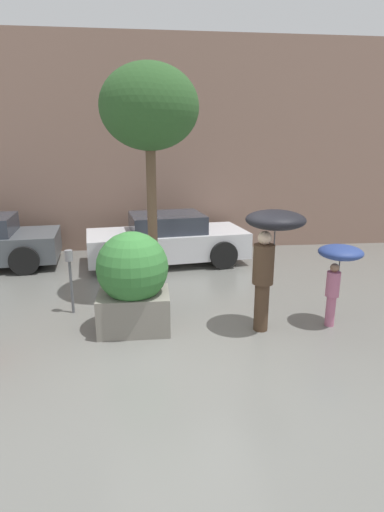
{
  "coord_description": "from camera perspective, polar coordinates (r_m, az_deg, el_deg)",
  "views": [
    {
      "loc": [
        -0.47,
        -5.48,
        3.01
      ],
      "look_at": [
        0.28,
        1.6,
        1.05
      ],
      "focal_mm": 28.0,
      "sensor_mm": 36.0,
      "label": 1
    }
  ],
  "objects": [
    {
      "name": "planter_box",
      "position": [
        6.67,
        -8.44,
        -3.44
      ],
      "size": [
        1.18,
        1.18,
        1.69
      ],
      "color": "gray",
      "rests_on": "ground"
    },
    {
      "name": "parking_meter",
      "position": [
        7.59,
        -17.05,
        -1.67
      ],
      "size": [
        0.14,
        0.14,
        1.21
      ],
      "color": "#595B60",
      "rests_on": "ground"
    },
    {
      "name": "person_child",
      "position": [
        7.12,
        20.21,
        -0.8
      ],
      "size": [
        0.73,
        0.73,
        1.42
      ],
      "rotation": [
        0.0,
        0.0,
        0.34
      ],
      "color": "#B76684",
      "rests_on": "ground"
    },
    {
      "name": "building_facade",
      "position": [
        11.99,
        -3.9,
        15.32
      ],
      "size": [
        18.0,
        0.3,
        6.0
      ],
      "color": "#8C6B5B",
      "rests_on": "ground"
    },
    {
      "name": "ground_plane",
      "position": [
        6.27,
        -1.01,
        -13.3
      ],
      "size": [
        40.0,
        40.0,
        0.0
      ],
      "primitive_type": "plane",
      "color": "slate"
    },
    {
      "name": "street_tree",
      "position": [
        7.97,
        -6.11,
        20.07
      ],
      "size": [
        1.86,
        1.86,
        4.51
      ],
      "color": "brown",
      "rests_on": "ground"
    },
    {
      "name": "parked_car_near",
      "position": [
        10.58,
        -3.58,
        2.33
      ],
      "size": [
        4.32,
        2.46,
        1.32
      ],
      "rotation": [
        0.0,
        0.0,
        1.72
      ],
      "color": "silver",
      "rests_on": "ground"
    },
    {
      "name": "person_adult",
      "position": [
        6.5,
        11.25,
        2.31
      ],
      "size": [
        0.95,
        0.95,
        2.04
      ],
      "rotation": [
        0.0,
        0.0,
        -0.13
      ],
      "color": "#473323",
      "rests_on": "ground"
    }
  ]
}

